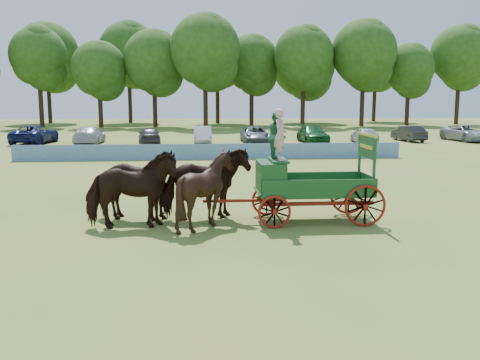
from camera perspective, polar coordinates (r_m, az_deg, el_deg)
The scene contains 9 objects.
ground at distance 18.39m, azimuth 1.70°, elevation -4.44°, with size 160.00×160.00×0.00m, color olive.
horse_lead_left at distance 17.53m, azimuth -11.52°, elevation -1.12°, with size 1.35×2.96×2.50m, color black.
horse_lead_right at distance 18.60m, azimuth -11.14°, elevation -0.52°, with size 1.35×2.96×2.50m, color black.
horse_wheel_left at distance 17.41m, azimuth -3.65°, elevation -1.01°, with size 2.02×2.27×2.50m, color black.
horse_wheel_right at distance 18.49m, azimuth -3.72°, elevation -0.43°, with size 1.35×2.96×2.50m, color black.
farm_dray at distance 18.20m, azimuth 5.62°, elevation 0.75°, with size 5.99×2.00×3.84m.
sponsor_banner at distance 35.97m, azimuth -3.13°, elevation 3.05°, with size 26.00×0.08×1.05m, color #1C539A.
parked_cars at distance 48.38m, azimuth -0.77°, elevation 4.89°, with size 56.75×7.44×1.63m.
treeline at distance 77.88m, azimuth -6.58°, elevation 12.88°, with size 88.42×23.64×15.47m.
Camera 1 is at (-2.03, -17.76, 4.30)m, focal length 40.00 mm.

